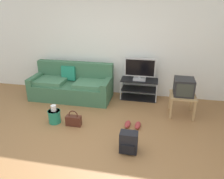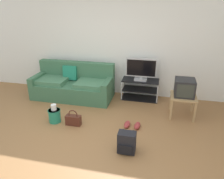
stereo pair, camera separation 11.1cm
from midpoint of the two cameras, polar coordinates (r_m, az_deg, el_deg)
ground_plane at (r=3.96m, az=-8.62°, el=-14.27°), size 9.00×9.80×0.02m
wall_back at (r=5.62m, az=-0.87°, el=12.32°), size 9.00×0.10×2.70m
couch at (r=5.64m, az=-10.89°, el=1.03°), size 1.99×0.85×0.86m
tv_stand at (r=5.54m, az=6.46°, el=0.14°), size 0.90×0.44×0.50m
flat_tv at (r=5.34m, az=6.67°, el=5.18°), size 0.74×0.22×0.54m
side_table at (r=4.87m, az=17.22°, el=-2.15°), size 0.53×0.53×0.47m
crt_tv at (r=4.79m, az=17.55°, el=0.67°), size 0.40×0.42×0.35m
backpack at (r=3.68m, az=3.45°, el=-13.55°), size 0.29×0.26×0.36m
handbag at (r=4.47m, az=-10.67°, el=-7.87°), size 0.30×0.13×0.33m
cleaning_bucket at (r=4.63m, az=-15.43°, el=-6.54°), size 0.26×0.26×0.39m
sneakers_pair at (r=4.39m, az=4.66°, el=-9.10°), size 0.33×0.26×0.09m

